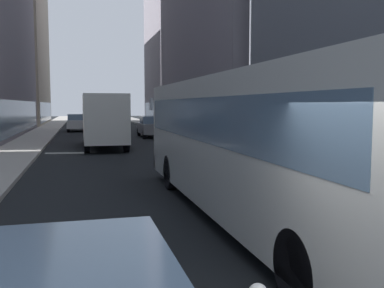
{
  "coord_description": "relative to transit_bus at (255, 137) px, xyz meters",
  "views": [
    {
      "loc": [
        -2.46,
        -3.36,
        2.47
      ],
      "look_at": [
        0.48,
        7.98,
        1.4
      ],
      "focal_mm": 40.0,
      "sensor_mm": 36.0,
      "label": 1
    }
  ],
  "objects": [
    {
      "name": "building_left_far",
      "position": [
        -13.1,
        49.41,
        8.89
      ],
      "size": [
        10.24,
        18.71,
        21.35
      ],
      "color": "#A0937F",
      "rests_on": "ground"
    },
    {
      "name": "car_grey_wagon",
      "position": [
        1.6,
        23.92,
        -0.96
      ],
      "size": [
        1.83,
        3.98,
        1.62
      ],
      "color": "slate",
      "rests_on": "ground"
    },
    {
      "name": "sidewalk_right",
      "position": [
        4.5,
        29.72,
        -1.7
      ],
      "size": [
        2.4,
        110.0,
        0.15
      ],
      "primitive_type": "cube",
      "color": "gray",
      "rests_on": "ground"
    },
    {
      "name": "transit_bus",
      "position": [
        0.0,
        0.0,
        0.0
      ],
      "size": [
        2.78,
        11.53,
        3.05
      ],
      "color": "silver",
      "rests_on": "ground"
    },
    {
      "name": "sidewalk_left",
      "position": [
        -6.9,
        29.72,
        -1.7
      ],
      "size": [
        2.4,
        110.0,
        0.15
      ],
      "primitive_type": "cube",
      "color": "#9E9991",
      "rests_on": "ground"
    },
    {
      "name": "ground_plane",
      "position": [
        -1.2,
        29.72,
        -1.78
      ],
      "size": [
        120.0,
        120.0,
        0.0
      ],
      "primitive_type": "plane",
      "color": "black"
    },
    {
      "name": "car_white_van",
      "position": [
        -4.0,
        33.24,
        -0.96
      ],
      "size": [
        1.88,
        3.98,
        1.62
      ],
      "color": "silver",
      "rests_on": "ground"
    },
    {
      "name": "box_truck",
      "position": [
        -2.4,
        16.5,
        -0.11
      ],
      "size": [
        2.3,
        7.5,
        3.05
      ],
      "color": "#A51919",
      "rests_on": "ground"
    }
  ]
}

